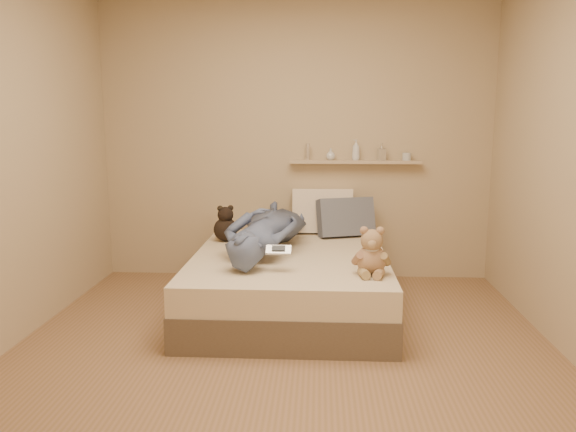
# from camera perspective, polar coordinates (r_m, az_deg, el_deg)

# --- Properties ---
(room) EXTENTS (3.80, 3.80, 3.80)m
(room) POSITION_cam_1_polar(r_m,az_deg,el_deg) (3.35, -0.62, 6.50)
(room) COLOR #896247
(room) RESTS_ON ground
(bed) EXTENTS (1.50, 1.90, 0.45)m
(bed) POSITION_cam_1_polar(r_m,az_deg,el_deg) (4.46, 0.20, -6.68)
(bed) COLOR brown
(bed) RESTS_ON floor
(game_console) EXTENTS (0.17, 0.07, 0.06)m
(game_console) POSITION_cam_1_polar(r_m,az_deg,el_deg) (3.87, -0.96, -3.46)
(game_console) COLOR #BABDC2
(game_console) RESTS_ON bed
(teddy_bear) EXTENTS (0.28, 0.27, 0.34)m
(teddy_bear) POSITION_cam_1_polar(r_m,az_deg,el_deg) (3.83, 8.48, -3.94)
(teddy_bear) COLOR #A6805B
(teddy_bear) RESTS_ON bed
(dark_plush) EXTENTS (0.20, 0.20, 0.31)m
(dark_plush) POSITION_cam_1_polar(r_m,az_deg,el_deg) (4.84, -6.37, -0.98)
(dark_plush) COLOR black
(dark_plush) RESTS_ON bed
(pillow_cream) EXTENTS (0.56, 0.25, 0.42)m
(pillow_cream) POSITION_cam_1_polar(r_m,az_deg,el_deg) (5.17, 3.52, 0.48)
(pillow_cream) COLOR beige
(pillow_cream) RESTS_ON bed
(pillow_grey) EXTENTS (0.54, 0.37, 0.36)m
(pillow_grey) POSITION_cam_1_polar(r_m,az_deg,el_deg) (5.04, 5.88, -0.14)
(pillow_grey) COLOR slate
(pillow_grey) RESTS_ON bed
(person) EXTENTS (0.79, 1.57, 0.36)m
(person) POSITION_cam_1_polar(r_m,az_deg,el_deg) (4.46, -2.19, -1.31)
(person) COLOR #4D5879
(person) RESTS_ON bed
(wall_shelf) EXTENTS (1.20, 0.12, 0.03)m
(wall_shelf) POSITION_cam_1_polar(r_m,az_deg,el_deg) (5.20, 6.83, 5.49)
(wall_shelf) COLOR tan
(wall_shelf) RESTS_ON wall_back
(shelf_bottles) EXTENTS (0.96, 0.12, 0.19)m
(shelf_bottles) POSITION_cam_1_polar(r_m,az_deg,el_deg) (5.20, 7.29, 6.42)
(shelf_bottles) COLOR silver
(shelf_bottles) RESTS_ON wall_shelf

